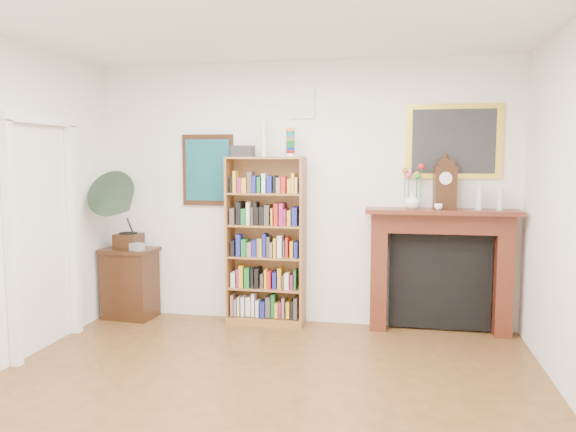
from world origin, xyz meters
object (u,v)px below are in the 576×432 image
object	(u,v)px
bottle_right	(500,200)
gramophone	(121,206)
side_cabinet	(130,283)
flower_vase	(412,200)
cd_stack	(137,247)
bottle_left	(479,198)
bookshelf	(266,232)
teacup	(438,207)
mantel_clock	(445,185)
fireplace	(440,259)

from	to	relation	value
bottle_right	gramophone	bearing A→B (deg)	-177.47
side_cabinet	flower_vase	distance (m)	3.21
side_cabinet	cd_stack	bearing A→B (deg)	-32.44
flower_vase	bottle_right	world-z (taller)	bottle_right
bottle_left	bookshelf	bearing A→B (deg)	-179.49
bookshelf	teacup	world-z (taller)	bookshelf
mantel_clock	teacup	bearing A→B (deg)	-137.57
side_cabinet	cd_stack	world-z (taller)	cd_stack
gramophone	cd_stack	bearing A→B (deg)	2.71
bookshelf	mantel_clock	xyz separation A→B (m)	(1.83, 0.02, 0.51)
mantel_clock	teacup	distance (m)	0.23
bottle_left	teacup	bearing A→B (deg)	-167.54
bottle_left	bottle_right	world-z (taller)	bottle_left
bookshelf	bottle_right	bearing A→B (deg)	0.68
side_cabinet	gramophone	bearing A→B (deg)	-95.55
bookshelf	gramophone	bearing A→B (deg)	-172.80
fireplace	flower_vase	xyz separation A→B (m)	(-0.29, -0.05, 0.60)
bottle_right	flower_vase	bearing A→B (deg)	179.29
side_cabinet	mantel_clock	distance (m)	3.56
bookshelf	cd_stack	distance (m)	1.42
fireplace	bottle_left	bearing A→B (deg)	-6.77
side_cabinet	bottle_right	bearing A→B (deg)	5.12
cd_stack	teacup	bearing A→B (deg)	1.84
fireplace	flower_vase	world-z (taller)	flower_vase
side_cabinet	gramophone	size ratio (longest dim) A/B	0.91
cd_stack	bottle_right	world-z (taller)	bottle_right
fireplace	gramophone	world-z (taller)	gramophone
bottle_left	gramophone	bearing A→B (deg)	-177.00
bookshelf	gramophone	xyz separation A→B (m)	(-1.56, -0.18, 0.27)
bookshelf	bottle_right	size ratio (longest dim) A/B	10.34
bookshelf	bottle_right	distance (m)	2.39
gramophone	cd_stack	distance (m)	0.48
side_cabinet	mantel_clock	world-z (taller)	mantel_clock
cd_stack	mantel_clock	distance (m)	3.31
mantel_clock	side_cabinet	bearing A→B (deg)	170.68
gramophone	cd_stack	xyz separation A→B (m)	(0.17, 0.01, -0.45)
bottle_left	side_cabinet	bearing A→B (deg)	-178.76
side_cabinet	bottle_right	world-z (taller)	bottle_right
gramophone	bottle_right	xyz separation A→B (m)	(3.92, 0.17, 0.10)
bookshelf	flower_vase	world-z (taller)	bookshelf
side_cabinet	fireplace	world-z (taller)	fireplace
side_cabinet	bottle_right	size ratio (longest dim) A/B	3.92
cd_stack	flower_vase	distance (m)	2.97
teacup	cd_stack	bearing A→B (deg)	-178.16
fireplace	teacup	size ratio (longest dim) A/B	18.55
bookshelf	teacup	size ratio (longest dim) A/B	25.38
cd_stack	mantel_clock	world-z (taller)	mantel_clock
bookshelf	fireplace	distance (m)	1.83
bottle_right	fireplace	bearing A→B (deg)	173.60
bookshelf	side_cabinet	distance (m)	1.66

